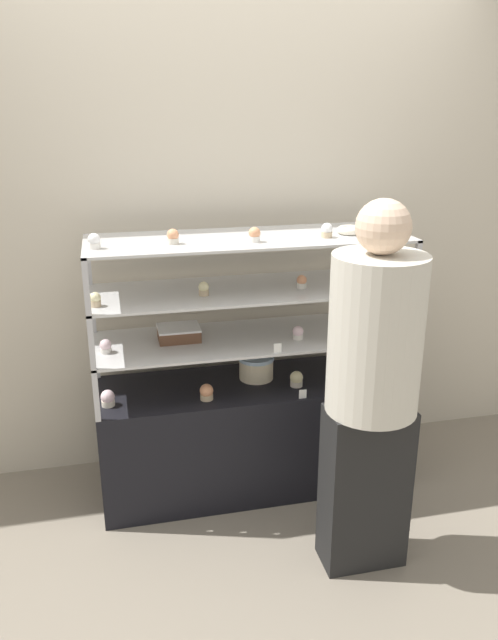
% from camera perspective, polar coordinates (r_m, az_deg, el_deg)
% --- Properties ---
extents(ground_plane, '(20.00, 20.00, 0.00)m').
position_cam_1_polar(ground_plane, '(3.41, 0.00, -14.50)').
color(ground_plane, gray).
extents(back_wall, '(8.00, 0.05, 2.60)m').
position_cam_1_polar(back_wall, '(3.27, -1.56, 8.81)').
color(back_wall, beige).
rests_on(back_wall, ground_plane).
extents(display_base, '(1.49, 0.49, 0.57)m').
position_cam_1_polar(display_base, '(3.26, 0.00, -10.31)').
color(display_base, black).
rests_on(display_base, ground_plane).
extents(display_riser_lower, '(1.49, 0.49, 0.25)m').
position_cam_1_polar(display_riser_lower, '(3.03, 0.00, -1.76)').
color(display_riser_lower, '#B7B7BC').
rests_on(display_riser_lower, display_base).
extents(display_riser_middle, '(1.49, 0.49, 0.25)m').
position_cam_1_polar(display_riser_middle, '(2.95, 0.00, 2.68)').
color(display_riser_middle, '#B7B7BC').
rests_on(display_riser_middle, display_riser_lower).
extents(display_riser_upper, '(1.49, 0.49, 0.25)m').
position_cam_1_polar(display_riser_upper, '(2.89, 0.00, 7.34)').
color(display_riser_upper, '#B7B7BC').
rests_on(display_riser_upper, display_riser_middle).
extents(layer_cake_centerpiece, '(0.18, 0.18, 0.12)m').
position_cam_1_polar(layer_cake_centerpiece, '(3.15, 0.67, -4.31)').
color(layer_cake_centerpiece, beige).
rests_on(layer_cake_centerpiece, display_base).
extents(sheet_cake_frosted, '(0.20, 0.16, 0.06)m').
position_cam_1_polar(sheet_cake_frosted, '(3.00, -6.44, -1.18)').
color(sheet_cake_frosted, brown).
rests_on(sheet_cake_frosted, display_riser_lower).
extents(cupcake_0, '(0.06, 0.06, 0.08)m').
position_cam_1_polar(cupcake_0, '(2.96, -12.79, -7.00)').
color(cupcake_0, beige).
rests_on(cupcake_0, display_base).
extents(cupcake_1, '(0.06, 0.06, 0.08)m').
position_cam_1_polar(cupcake_1, '(2.95, -3.90, -6.61)').
color(cupcake_1, '#CCB28C').
rests_on(cupcake_1, display_base).
extents(cupcake_2, '(0.06, 0.06, 0.08)m').
position_cam_1_polar(cupcake_2, '(3.08, 4.36, -5.41)').
color(cupcake_2, beige).
rests_on(cupcake_2, display_base).
extents(cupcake_3, '(0.06, 0.06, 0.08)m').
position_cam_1_polar(cupcake_3, '(3.22, 12.39, -4.70)').
color(cupcake_3, beige).
rests_on(cupcake_3, display_base).
extents(price_tag_0, '(0.04, 0.00, 0.04)m').
position_cam_1_polar(price_tag_0, '(2.97, 4.93, -6.76)').
color(price_tag_0, white).
rests_on(price_tag_0, display_base).
extents(cupcake_4, '(0.05, 0.05, 0.06)m').
position_cam_1_polar(cupcake_4, '(2.90, -12.97, -2.37)').
color(cupcake_4, white).
rests_on(cupcake_4, display_riser_lower).
extents(cupcake_5, '(0.05, 0.05, 0.06)m').
position_cam_1_polar(cupcake_5, '(3.00, 4.50, -1.18)').
color(cupcake_5, white).
rests_on(cupcake_5, display_riser_lower).
extents(cupcake_6, '(0.05, 0.05, 0.06)m').
position_cam_1_polar(cupcake_6, '(3.14, 12.86, -0.68)').
color(cupcake_6, white).
rests_on(cupcake_6, display_riser_lower).
extents(price_tag_1, '(0.04, 0.00, 0.04)m').
position_cam_1_polar(price_tag_1, '(2.83, 2.63, -2.58)').
color(price_tag_1, white).
rests_on(price_tag_1, display_riser_lower).
extents(cupcake_7, '(0.05, 0.05, 0.06)m').
position_cam_1_polar(cupcake_7, '(2.76, -13.87, 1.82)').
color(cupcake_7, '#CCB28C').
rests_on(cupcake_7, display_riser_middle).
extents(cupcake_8, '(0.05, 0.05, 0.06)m').
position_cam_1_polar(cupcake_8, '(2.84, -4.17, 2.87)').
color(cupcake_8, '#CCB28C').
rests_on(cupcake_8, display_riser_middle).
extents(cupcake_9, '(0.05, 0.05, 0.06)m').
position_cam_1_polar(cupcake_9, '(2.95, 4.84, 3.50)').
color(cupcake_9, white).
rests_on(cupcake_9, display_riser_middle).
extents(cupcake_10, '(0.05, 0.05, 0.06)m').
position_cam_1_polar(cupcake_10, '(3.10, 12.80, 3.87)').
color(cupcake_10, beige).
rests_on(cupcake_10, display_riser_middle).
extents(price_tag_2, '(0.04, 0.00, 0.04)m').
position_cam_1_polar(price_tag_2, '(2.84, 8.51, 2.54)').
color(price_tag_2, white).
rests_on(price_tag_2, display_riser_middle).
extents(cupcake_11, '(0.05, 0.05, 0.07)m').
position_cam_1_polar(cupcake_11, '(2.73, -13.98, 6.99)').
color(cupcake_11, white).
rests_on(cupcake_11, display_riser_upper).
extents(cupcake_12, '(0.05, 0.05, 0.07)m').
position_cam_1_polar(cupcake_12, '(2.76, -6.97, 7.57)').
color(cupcake_12, beige).
rests_on(cupcake_12, display_riser_upper).
extents(cupcake_13, '(0.05, 0.05, 0.07)m').
position_cam_1_polar(cupcake_13, '(2.78, 0.55, 7.80)').
color(cupcake_13, white).
rests_on(cupcake_13, display_riser_upper).
extents(cupcake_14, '(0.05, 0.05, 0.07)m').
position_cam_1_polar(cupcake_14, '(2.90, 7.13, 8.12)').
color(cupcake_14, '#CCB28C').
rests_on(cupcake_14, display_riser_upper).
extents(cupcake_15, '(0.05, 0.05, 0.07)m').
position_cam_1_polar(cupcake_15, '(3.07, 13.25, 8.39)').
color(cupcake_15, white).
rests_on(cupcake_15, display_riser_upper).
extents(price_tag_3, '(0.04, 0.00, 0.04)m').
position_cam_1_polar(price_tag_3, '(2.82, 10.65, 7.42)').
color(price_tag_3, white).
rests_on(price_tag_3, display_riser_upper).
extents(donut_glazed, '(0.12, 0.12, 0.04)m').
position_cam_1_polar(donut_glazed, '(3.00, 9.19, 8.12)').
color(donut_glazed, '#EFE5CC').
rests_on(donut_glazed, display_riser_upper).
extents(customer_figure, '(0.37, 0.37, 1.57)m').
position_cam_1_polar(customer_figure, '(2.53, 11.18, -5.78)').
color(customer_figure, black).
rests_on(customer_figure, ground_plane).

